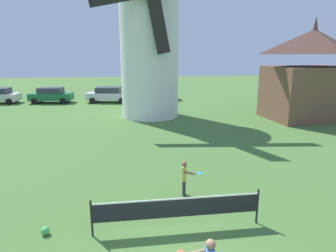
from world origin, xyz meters
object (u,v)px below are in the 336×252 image
windmill (149,35)px  parked_car_green (51,95)px  tennis_net (178,208)px  stray_ball (45,231)px  chapel (310,76)px  parked_car_silver (109,94)px  player_far (185,176)px  parked_car_red (159,92)px

windmill → parked_car_green: (-9.55, 7.97, -5.53)m
tennis_net → stray_ball: size_ratio=20.67×
parked_car_green → chapel: chapel is taller
parked_car_silver → chapel: 18.83m
player_far → stray_ball: player_far is taller
stray_ball → parked_car_green: (-5.31, 23.68, 0.69)m
windmill → parked_car_red: bearing=79.3°
player_far → parked_car_green: (-9.65, 21.87, 0.08)m
tennis_net → parked_car_silver: (-3.23, 23.51, 0.13)m
parked_car_silver → chapel: size_ratio=0.60×
parked_car_red → parked_car_green: bearing=-177.4°
parked_car_green → parked_car_red: 11.16m
windmill → parked_car_green: size_ratio=3.05×
player_far → stray_ball: size_ratio=5.45×
player_far → stray_ball: bearing=-157.4°
stray_ball → parked_car_green: parked_car_green is taller
player_far → tennis_net: bearing=-106.4°
player_far → parked_car_silver: (-3.84, 21.44, 0.08)m
tennis_net → stray_ball: (-3.74, 0.26, -0.57)m
player_far → parked_car_red: parked_car_red is taller
parked_car_silver → parked_car_red: 5.42m
windmill → stray_ball: (-4.24, -15.72, -6.22)m
parked_car_red → tennis_net: bearing=-94.9°
player_far → chapel: (11.85, 11.34, 2.55)m
tennis_net → parked_car_green: parked_car_green is taller
parked_car_silver → windmill: bearing=-63.6°
tennis_net → parked_car_silver: parked_car_silver is taller
windmill → player_far: windmill is taller
stray_ball → windmill: bearing=74.9°
stray_ball → parked_car_green: size_ratio=0.05×
windmill → parked_car_green: 13.61m
tennis_net → player_far: (0.61, 2.07, 0.04)m
stray_ball → parked_car_red: (5.84, 24.18, 0.69)m
tennis_net → stray_ball: tennis_net is taller
tennis_net → parked_car_red: (2.10, 24.44, 0.12)m
player_far → parked_car_green: size_ratio=0.30×
chapel → parked_car_silver: bearing=147.2°
player_far → stray_ball: 4.75m
player_far → parked_car_green: parked_car_green is taller
parked_car_red → player_far: bearing=-93.8°
chapel → player_far: bearing=-136.3°
tennis_net → parked_car_silver: bearing=97.8°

